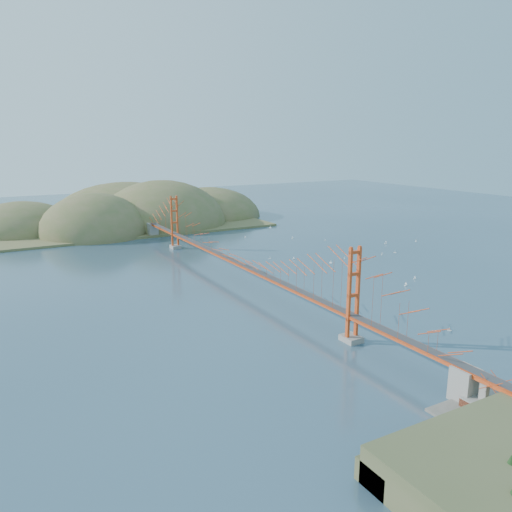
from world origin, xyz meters
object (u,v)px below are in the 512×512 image
sailboat_2 (415,278)px  sailboat_0 (349,303)px  bridge (236,241)px  sailboat_1 (331,262)px  fort (484,402)px

sailboat_2 → sailboat_0: 19.22m
bridge → sailboat_1: bearing=5.7°
bridge → fort: 48.40m
sailboat_2 → sailboat_1: 17.30m
sailboat_2 → sailboat_1: (-5.64, 16.36, 0.02)m
bridge → sailboat_2: bridge is taller
sailboat_0 → fort: bearing=-106.4°
fort → sailboat_1: bearing=66.8°
sailboat_0 → sailboat_2: bearing=14.7°
fort → sailboat_0: bearing=73.6°
sailboat_2 → sailboat_0: sailboat_0 is taller
bridge → fort: bearing=-89.5°
sailboat_1 → bridge: bearing=-174.3°
sailboat_2 → sailboat_1: bearing=109.0°
sailboat_2 → sailboat_0: bearing=-165.3°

